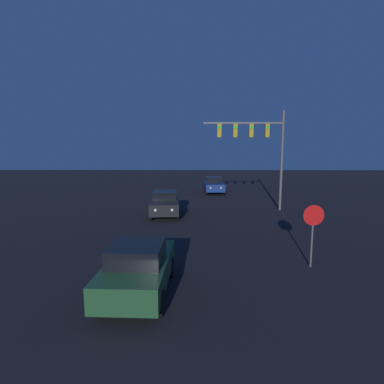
# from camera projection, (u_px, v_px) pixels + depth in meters

# --- Properties ---
(car_near) EXTENTS (1.91, 4.02, 1.58)m
(car_near) POSITION_uv_depth(u_px,v_px,m) (138.00, 268.00, 8.89)
(car_near) COLOR #1E4728
(car_near) RESTS_ON ground_plane
(car_mid) EXTENTS (2.02, 4.07, 1.58)m
(car_mid) POSITION_uv_depth(u_px,v_px,m) (165.00, 204.00, 19.34)
(car_mid) COLOR black
(car_mid) RESTS_ON ground_plane
(car_far) EXTENTS (1.90, 4.02, 1.58)m
(car_far) POSITION_uv_depth(u_px,v_px,m) (214.00, 185.00, 29.23)
(car_far) COLOR navy
(car_far) RESTS_ON ground_plane
(traffic_signal_mast) EXTENTS (5.54, 0.30, 6.87)m
(traffic_signal_mast) POSITION_uv_depth(u_px,v_px,m) (258.00, 141.00, 20.56)
(traffic_signal_mast) COLOR #4C4C51
(traffic_signal_mast) RESTS_ON ground_plane
(stop_sign) EXTENTS (0.75, 0.07, 2.31)m
(stop_sign) POSITION_uv_depth(u_px,v_px,m) (313.00, 224.00, 10.78)
(stop_sign) COLOR #4C4C51
(stop_sign) RESTS_ON ground_plane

